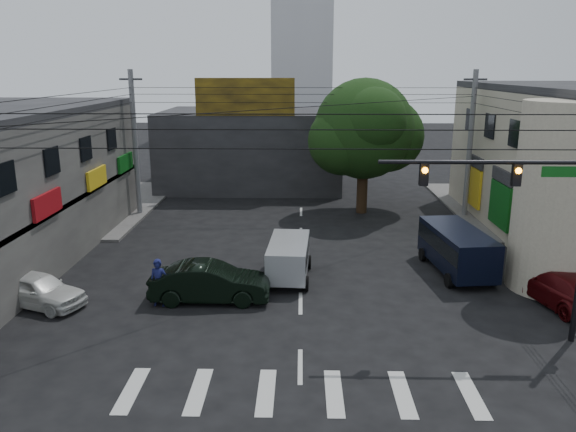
{
  "coord_description": "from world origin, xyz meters",
  "views": [
    {
      "loc": [
        -0.0,
        -19.13,
        9.24
      ],
      "look_at": [
        -0.56,
        4.0,
        3.14
      ],
      "focal_mm": 35.0,
      "sensor_mm": 36.0,
      "label": 1
    }
  ],
  "objects_px": {
    "utility_pole_far_right": "(470,145)",
    "silver_minivan": "(289,260)",
    "street_tree": "(364,129)",
    "navy_van": "(457,251)",
    "dark_sedan": "(210,282)",
    "traffic_gantry": "(538,207)",
    "white_compact": "(38,290)",
    "maroon_sedan": "(562,288)",
    "traffic_officer": "(159,283)",
    "utility_pole_far_left": "(135,144)"
  },
  "relations": [
    {
      "from": "dark_sedan",
      "to": "maroon_sedan",
      "type": "xyz_separation_m",
      "value": [
        14.19,
        -0.06,
        -0.08
      ]
    },
    {
      "from": "street_tree",
      "to": "utility_pole_far_right",
      "type": "distance_m",
      "value": 6.63
    },
    {
      "from": "street_tree",
      "to": "utility_pole_far_right",
      "type": "height_order",
      "value": "utility_pole_far_right"
    },
    {
      "from": "white_compact",
      "to": "navy_van",
      "type": "bearing_deg",
      "value": -55.66
    },
    {
      "from": "silver_minivan",
      "to": "traffic_gantry",
      "type": "bearing_deg",
      "value": -121.62
    },
    {
      "from": "silver_minivan",
      "to": "navy_van",
      "type": "xyz_separation_m",
      "value": [
        7.77,
        0.94,
        0.17
      ]
    },
    {
      "from": "street_tree",
      "to": "traffic_gantry",
      "type": "distance_m",
      "value": 18.42
    },
    {
      "from": "utility_pole_far_left",
      "to": "silver_minivan",
      "type": "relative_size",
      "value": 2.22
    },
    {
      "from": "maroon_sedan",
      "to": "silver_minivan",
      "type": "height_order",
      "value": "silver_minivan"
    },
    {
      "from": "utility_pole_far_right",
      "to": "silver_minivan",
      "type": "bearing_deg",
      "value": -134.59
    },
    {
      "from": "utility_pole_far_right",
      "to": "silver_minivan",
      "type": "distance_m",
      "value": 16.17
    },
    {
      "from": "utility_pole_far_right",
      "to": "utility_pole_far_left",
      "type": "bearing_deg",
      "value": 180.0
    },
    {
      "from": "traffic_gantry",
      "to": "traffic_officer",
      "type": "distance_m",
      "value": 14.28
    },
    {
      "from": "navy_van",
      "to": "street_tree",
      "type": "bearing_deg",
      "value": 9.26
    },
    {
      "from": "street_tree",
      "to": "maroon_sedan",
      "type": "distance_m",
      "value": 16.91
    },
    {
      "from": "silver_minivan",
      "to": "traffic_officer",
      "type": "height_order",
      "value": "traffic_officer"
    },
    {
      "from": "dark_sedan",
      "to": "silver_minivan",
      "type": "relative_size",
      "value": 1.17
    },
    {
      "from": "utility_pole_far_right",
      "to": "dark_sedan",
      "type": "height_order",
      "value": "utility_pole_far_right"
    },
    {
      "from": "traffic_gantry",
      "to": "utility_pole_far_right",
      "type": "height_order",
      "value": "utility_pole_far_right"
    },
    {
      "from": "utility_pole_far_right",
      "to": "silver_minivan",
      "type": "xyz_separation_m",
      "value": [
        -11.05,
        -11.21,
        -3.73
      ]
    },
    {
      "from": "utility_pole_far_left",
      "to": "navy_van",
      "type": "bearing_deg",
      "value": -30.09
    },
    {
      "from": "traffic_gantry",
      "to": "utility_pole_far_right",
      "type": "relative_size",
      "value": 0.78
    },
    {
      "from": "silver_minivan",
      "to": "navy_van",
      "type": "height_order",
      "value": "navy_van"
    },
    {
      "from": "utility_pole_far_right",
      "to": "silver_minivan",
      "type": "height_order",
      "value": "utility_pole_far_right"
    },
    {
      "from": "white_compact",
      "to": "utility_pole_far_left",
      "type": "bearing_deg",
      "value": 20.97
    },
    {
      "from": "traffic_gantry",
      "to": "traffic_officer",
      "type": "height_order",
      "value": "traffic_gantry"
    },
    {
      "from": "utility_pole_far_left",
      "to": "dark_sedan",
      "type": "distance_m",
      "value": 15.86
    },
    {
      "from": "dark_sedan",
      "to": "maroon_sedan",
      "type": "bearing_deg",
      "value": -90.82
    },
    {
      "from": "maroon_sedan",
      "to": "traffic_officer",
      "type": "bearing_deg",
      "value": -11.63
    },
    {
      "from": "street_tree",
      "to": "traffic_officer",
      "type": "height_order",
      "value": "street_tree"
    },
    {
      "from": "street_tree",
      "to": "utility_pole_far_left",
      "type": "height_order",
      "value": "utility_pole_far_left"
    },
    {
      "from": "street_tree",
      "to": "silver_minivan",
      "type": "distance_m",
      "value": 13.82
    },
    {
      "from": "traffic_officer",
      "to": "white_compact",
      "type": "bearing_deg",
      "value": -174.43
    },
    {
      "from": "street_tree",
      "to": "traffic_gantry",
      "type": "xyz_separation_m",
      "value": [
        3.82,
        -18.0,
        -0.64
      ]
    },
    {
      "from": "dark_sedan",
      "to": "silver_minivan",
      "type": "height_order",
      "value": "silver_minivan"
    },
    {
      "from": "traffic_officer",
      "to": "street_tree",
      "type": "bearing_deg",
      "value": 61.65
    },
    {
      "from": "maroon_sedan",
      "to": "silver_minivan",
      "type": "distance_m",
      "value": 11.36
    },
    {
      "from": "white_compact",
      "to": "silver_minivan",
      "type": "bearing_deg",
      "value": -50.84
    },
    {
      "from": "utility_pole_far_left",
      "to": "white_compact",
      "type": "xyz_separation_m",
      "value": [
        0.0,
        -14.48,
        -3.91
      ]
    },
    {
      "from": "silver_minivan",
      "to": "navy_van",
      "type": "bearing_deg",
      "value": -80.02
    },
    {
      "from": "dark_sedan",
      "to": "navy_van",
      "type": "relative_size",
      "value": 0.9
    },
    {
      "from": "street_tree",
      "to": "utility_pole_far_right",
      "type": "relative_size",
      "value": 0.95
    },
    {
      "from": "silver_minivan",
      "to": "dark_sedan",
      "type": "bearing_deg",
      "value": 132.67
    },
    {
      "from": "traffic_gantry",
      "to": "maroon_sedan",
      "type": "distance_m",
      "value": 5.82
    },
    {
      "from": "traffic_gantry",
      "to": "street_tree",
      "type": "bearing_deg",
      "value": 101.99
    },
    {
      "from": "white_compact",
      "to": "traffic_officer",
      "type": "xyz_separation_m",
      "value": [
        4.83,
        0.14,
        0.28
      ]
    },
    {
      "from": "utility_pole_far_left",
      "to": "dark_sedan",
      "type": "bearing_deg",
      "value": -63.75
    },
    {
      "from": "utility_pole_far_right",
      "to": "traffic_officer",
      "type": "distance_m",
      "value": 21.91
    },
    {
      "from": "utility_pole_far_left",
      "to": "traffic_officer",
      "type": "distance_m",
      "value": 15.56
    },
    {
      "from": "navy_van",
      "to": "traffic_officer",
      "type": "relative_size",
      "value": 2.78
    }
  ]
}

